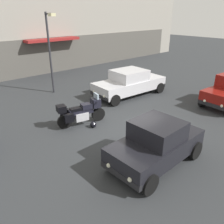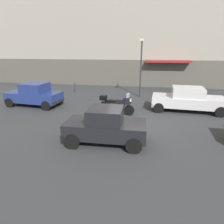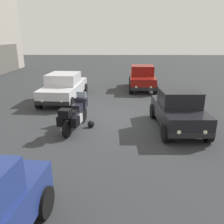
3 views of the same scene
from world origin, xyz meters
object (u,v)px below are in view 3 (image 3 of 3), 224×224
Objects in this scene: motorcycle at (75,114)px; helmet at (91,124)px; car_sedan_far at (64,87)px; car_compact_side at (178,110)px; car_wagon_end at (142,78)px.

motorcycle is 7.98× the size of helmet.
helmet is 0.06× the size of car_sedan_far.
helmet is (0.22, -0.59, -0.48)m from motorcycle.
motorcycle is 0.64× the size of car_compact_side.
car_compact_side is 7.38m from car_wagon_end.
car_compact_side reaches higher than motorcycle.
car_sedan_far reaches higher than helmet.
car_compact_side reaches higher than helmet.
car_wagon_end is at bearing -176.32° from car_compact_side.
helmet is 3.52m from car_compact_side.
helmet is at bearing 28.61° from car_sedan_far.
car_sedan_far is at bearing 29.55° from motorcycle.
helmet is at bearing -91.85° from car_compact_side.
car_sedan_far is at bearing -54.51° from car_wagon_end.
helmet is at bearing -56.90° from motorcycle.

